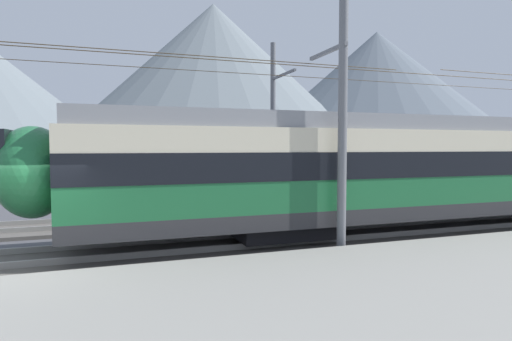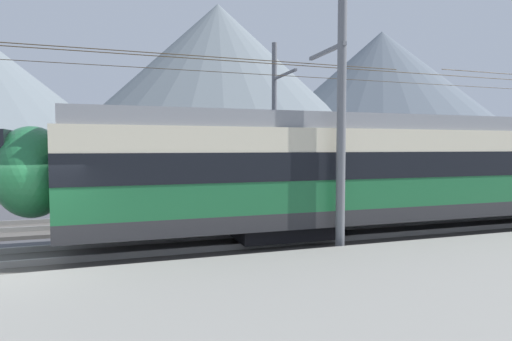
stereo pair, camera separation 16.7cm
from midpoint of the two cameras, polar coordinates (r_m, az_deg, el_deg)
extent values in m
plane|color=#4C4C51|center=(10.62, -28.51, -12.97)|extent=(400.00, 400.00, 0.00)
cube|color=#5B5651|center=(11.92, -27.31, -10.87)|extent=(120.00, 3.00, 0.12)
cube|color=gray|center=(11.20, -27.92, -11.05)|extent=(120.00, 0.07, 0.16)
cube|color=gray|center=(12.58, -26.81, -9.47)|extent=(120.00, 0.07, 0.16)
cube|color=#5B5651|center=(16.29, -24.81, -7.08)|extent=(120.00, 3.00, 0.12)
cube|color=gray|center=(15.57, -25.12, -7.03)|extent=(120.00, 0.07, 0.16)
cube|color=gray|center=(16.97, -24.54, -6.19)|extent=(120.00, 0.07, 0.16)
cube|color=black|center=(12.54, 3.55, -7.82)|extent=(2.80, 2.28, 0.42)
ellipsoid|color=#1E6638|center=(11.60, -27.77, -0.19)|extent=(1.80, 2.62, 2.25)
cube|color=black|center=(11.68, -30.24, 1.85)|extent=(0.16, 1.71, 1.19)
cube|color=#2D2D30|center=(24.65, 31.24, -1.81)|extent=(22.89, 2.86, 0.45)
cube|color=#1E429E|center=(24.61, 31.28, -0.30)|extent=(22.89, 2.86, 0.85)
cube|color=black|center=(24.58, 31.33, 1.56)|extent=(22.89, 2.90, 0.75)
cube|color=white|center=(24.57, 31.38, 3.19)|extent=(22.89, 2.86, 0.65)
cube|color=gray|center=(24.58, 31.42, 4.47)|extent=(22.59, 2.66, 0.45)
cube|color=black|center=(19.86, 17.74, -3.87)|extent=(2.80, 2.29, 0.42)
ellipsoid|color=#1E429E|center=(17.30, 4.60, 1.18)|extent=(1.80, 2.63, 2.25)
cube|color=black|center=(17.10, 3.06, 2.59)|extent=(0.16, 1.72, 1.19)
cylinder|color=slate|center=(11.29, 12.01, 9.23)|extent=(0.24, 0.24, 8.17)
cube|color=slate|center=(12.27, 9.99, 15.69)|extent=(0.10, 2.02, 0.10)
cylinder|color=#473823|center=(12.96, 8.13, 13.89)|extent=(44.75, 0.02, 0.02)
cylinder|color=slate|center=(19.59, 2.75, 6.03)|extent=(0.24, 0.24, 7.70)
cube|color=slate|center=(18.75, 4.09, 12.90)|extent=(0.10, 2.64, 0.10)
cylinder|color=#473823|center=(17.65, 5.56, 12.68)|extent=(44.75, 0.02, 0.02)
cone|color=slate|center=(205.77, -5.16, 12.32)|extent=(149.51, 149.51, 70.87)
cone|color=slate|center=(232.18, 16.72, 10.18)|extent=(144.52, 144.52, 63.01)
camera|label=1|loc=(0.08, -89.66, 0.02)|focal=29.31mm
camera|label=2|loc=(0.08, 90.34, -0.02)|focal=29.31mm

